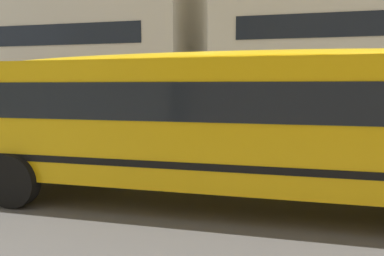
{
  "coord_description": "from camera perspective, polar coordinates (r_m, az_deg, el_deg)",
  "views": [
    {
      "loc": [
        1.05,
        -8.79,
        2.35
      ],
      "look_at": [
        -0.83,
        -0.74,
        1.42
      ],
      "focal_mm": 34.55,
      "sensor_mm": 36.0,
      "label": 1
    }
  ],
  "objects": [
    {
      "name": "ground_plane",
      "position": [
        9.15,
        6.16,
        -8.49
      ],
      "size": [
        400.0,
        400.0,
        0.0
      ],
      "primitive_type": "plane",
      "color": "#54514F"
    },
    {
      "name": "lane_centreline",
      "position": [
        9.15,
        6.16,
        -8.47
      ],
      "size": [
        110.0,
        0.16,
        0.01
      ],
      "primitive_type": "cube",
      "color": "silver",
      "rests_on": "ground_plane"
    },
    {
      "name": "sidewalk_far",
      "position": [
        16.77,
        9.41,
        -1.69
      ],
      "size": [
        120.0,
        3.0,
        0.01
      ],
      "primitive_type": "cube",
      "color": "gray",
      "rests_on": "ground_plane"
    },
    {
      "name": "apartment_block_far_left",
      "position": [
        28.81,
        -21.21,
        17.83
      ],
      "size": [
        20.94,
        10.81,
        16.5
      ],
      "color": "beige",
      "rests_on": "ground_plane"
    },
    {
      "name": "parked_car_red_near_corner",
      "position": [
        17.97,
        -26.19,
        0.96
      ],
      "size": [
        3.94,
        1.96,
        1.64
      ],
      "rotation": [
        0.0,
        0.0,
        0.02
      ],
      "color": "maroon",
      "rests_on": "ground_plane"
    },
    {
      "name": "apartment_block_far_centre",
      "position": [
        23.93,
        26.47,
        16.12
      ],
      "size": [
        17.19,
        9.84,
        13.3
      ],
      "color": "beige",
      "rests_on": "ground_plane"
    },
    {
      "name": "school_bus",
      "position": [
        7.33,
        10.47,
        1.95
      ],
      "size": [
        13.52,
        3.29,
        3.02
      ],
      "rotation": [
        0.0,
        0.0,
        -0.01
      ],
      "color": "yellow",
      "rests_on": "ground_plane"
    }
  ]
}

